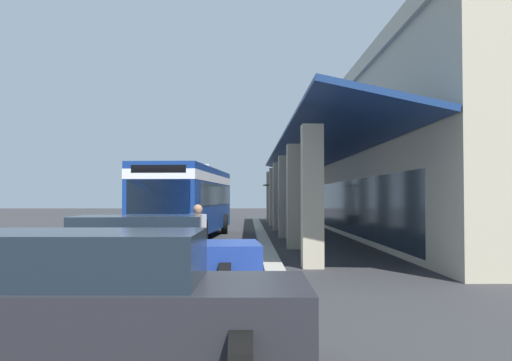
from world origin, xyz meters
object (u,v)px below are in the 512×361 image
(potted_palm, at_px, (277,215))
(transit_bus, at_px, (188,197))
(parked_sedan_charcoal, at_px, (98,299))
(parked_sedan_blue, at_px, (146,252))
(pedestrian, at_px, (198,236))

(potted_palm, bearing_deg, transit_bus, -20.42)
(transit_bus, height_order, parked_sedan_charcoal, transit_bus)
(transit_bus, xyz_separation_m, parked_sedan_blue, (13.60, 0.64, -1.10))
(transit_bus, height_order, parked_sedan_blue, transit_bus)
(pedestrian, xyz_separation_m, potted_palm, (-24.07, 3.15, -0.28))
(parked_sedan_blue, bearing_deg, pedestrian, 157.03)
(parked_sedan_charcoal, xyz_separation_m, potted_palm, (-31.05, 3.58, -0.09))
(transit_bus, xyz_separation_m, parked_sedan_charcoal, (18.57, 1.06, -1.10))
(transit_bus, distance_m, potted_palm, 13.37)
(transit_bus, bearing_deg, parked_sedan_charcoal, 3.28)
(potted_palm, bearing_deg, parked_sedan_charcoal, -6.58)
(parked_sedan_charcoal, xyz_separation_m, pedestrian, (-6.98, 0.43, 0.18))
(parked_sedan_blue, height_order, pedestrian, pedestrian)
(pedestrian, bearing_deg, transit_bus, -172.67)
(parked_sedan_blue, bearing_deg, transit_bus, -177.30)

